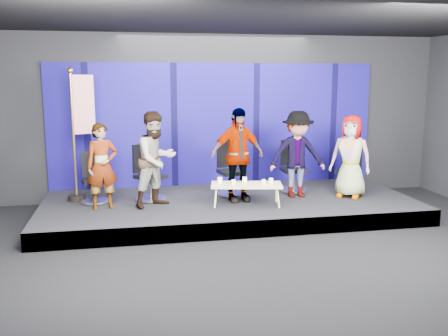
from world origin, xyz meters
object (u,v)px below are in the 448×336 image
Objects in this scene: chair_c at (231,177)px; mug_c at (245,180)px; panelist_d at (297,154)px; mug_a at (220,180)px; chair_a at (94,186)px; panelist_c at (237,155)px; panelist_a at (102,166)px; chair_e at (349,176)px; chair_b at (149,182)px; coffee_table at (246,186)px; panelist_b at (156,159)px; mug_d at (264,182)px; mug_b at (234,182)px; panelist_e at (351,156)px; flag_stand at (80,131)px; chair_d at (293,175)px; mug_e at (271,181)px.

chair_c reaches higher than mug_c.
panelist_d reaches higher than mug_a.
panelist_c is at bearing -20.88° from chair_a.
panelist_a is 1.54× the size of chair_e.
chair_c is (1.62, 0.12, 0.01)m from chair_b.
chair_b is 10.61× the size of mug_c.
panelist_a is 1.12× the size of coffee_table.
mug_d is at bearing -43.70° from panelist_b.
coffee_table is 0.15m from mug_c.
chair_a is 3.89m from panelist_d.
mug_b is (1.48, -0.74, 0.09)m from chair_b.
chair_c is 1.38m from panelist_d.
panelist_c is 19.63× the size of mug_b.
flag_stand reaches higher than panelist_e.
panelist_b is 1.45m from mug_b.
panelist_a reaches higher than chair_d.
panelist_b is at bearing 170.11° from mug_d.
panelist_c is at bearing -30.12° from flag_stand.
mug_e is at bearing 22.08° from mug_d.
panelist_c is 2.96m from flag_stand.
mug_b is (-0.24, -0.01, 0.08)m from coffee_table.
panelist_a is 2.55m from chair_c.
mug_c is (2.55, -0.14, -0.32)m from panelist_a.
chair_d is 11.05× the size of mug_e.
panelist_a reaches higher than mug_a.
mug_c is (0.09, -0.22, -0.43)m from panelist_c.
panelist_b is 1.60m from flag_stand.
panelist_d is at bearing 18.14° from mug_b.
chair_e is (1.12, -0.25, -0.02)m from chair_d.
chair_d is at bearing -177.58° from panelist_e.
panelist_c reaches higher than chair_e.
mug_a is 1.23× the size of mug_d.
panelist_c reaches higher than chair_c.
chair_d is (2.81, 0.69, -0.52)m from panelist_b.
mug_b is at bearing -159.04° from panelist_d.
panelist_d reaches higher than mug_c.
mug_a is (1.26, -0.57, 0.10)m from chair_b.
chair_b reaches higher than chair_d.
mug_a is at bearing -26.51° from chair_a.
flag_stand reaches higher than panelist_d.
mug_e is (0.55, -0.37, -0.44)m from panelist_c.
chair_b is at bearing 157.09° from coffee_table.
chair_e is at bearing -1.92° from panelist_c.
chair_e is 5.38m from flag_stand.
mug_c is at bearing -24.96° from chair_a.
panelist_c reaches higher than panelist_a.
mug_b is (-1.36, -0.44, -0.40)m from panelist_d.
panelist_d reaches higher than chair_c.
panelist_e is 16.00× the size of mug_c.
chair_b is 1.75m from panelist_c.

